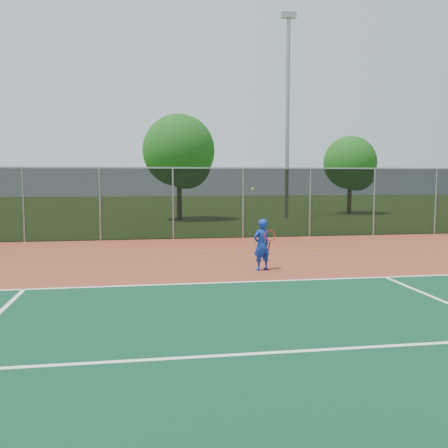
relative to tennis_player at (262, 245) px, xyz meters
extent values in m
plane|color=#325317|center=(0.95, -4.53, -0.75)|extent=(120.00, 120.00, 0.00)
cube|color=brown|center=(0.95, -2.53, -0.74)|extent=(30.00, 20.00, 0.02)
cube|color=white|center=(2.95, -1.53, -0.72)|extent=(22.00, 0.10, 0.00)
cube|color=black|center=(0.95, 7.47, 0.77)|extent=(30.00, 0.04, 3.00)
cube|color=gray|center=(0.95, 7.47, 2.27)|extent=(30.00, 0.06, 0.06)
imported|color=#1131A5|center=(0.00, 0.00, 0.00)|extent=(0.62, 0.52, 1.44)
cylinder|color=black|center=(0.15, -0.25, -0.01)|extent=(0.03, 0.15, 0.27)
torus|color=#A51414|center=(0.15, -0.35, 0.29)|extent=(0.30, 0.13, 0.29)
sphere|color=#ADC617|center=(-0.25, 0.10, 1.57)|extent=(0.07, 0.07, 0.07)
sphere|color=#ADC617|center=(-1.21, 3.50, -0.69)|extent=(0.07, 0.07, 0.07)
sphere|color=#ADC617|center=(2.80, 3.39, -0.69)|extent=(0.07, 0.07, 0.07)
sphere|color=#ADC617|center=(2.47, 3.74, -0.69)|extent=(0.07, 0.07, 0.07)
sphere|color=#ADC617|center=(-8.12, 4.83, -0.69)|extent=(0.07, 0.07, 0.07)
sphere|color=#ADC617|center=(-2.92, 3.12, -0.69)|extent=(0.07, 0.07, 0.07)
sphere|color=#ADC617|center=(-0.28, 3.14, -0.69)|extent=(0.07, 0.07, 0.07)
cylinder|color=gray|center=(5.80, 17.41, 5.48)|extent=(0.24, 0.24, 12.46)
cube|color=gray|center=(5.80, 17.41, 11.89)|extent=(0.90, 0.40, 0.35)
cylinder|color=#392314|center=(-1.12, 16.92, 0.48)|extent=(0.30, 0.30, 2.46)
sphere|color=#144813|center=(-1.12, 16.92, 3.49)|extent=(4.37, 4.37, 4.37)
sphere|color=#144813|center=(-0.72, 16.62, 2.67)|extent=(3.01, 3.01, 3.01)
cylinder|color=#392314|center=(11.31, 20.32, 0.31)|extent=(0.30, 0.30, 2.12)
sphere|color=#144813|center=(11.31, 20.32, 2.91)|extent=(3.77, 3.77, 3.77)
sphere|color=#144813|center=(11.71, 20.02, 2.20)|extent=(2.59, 2.59, 2.59)
camera|label=1|loc=(-3.26, -13.55, 1.90)|focal=40.00mm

